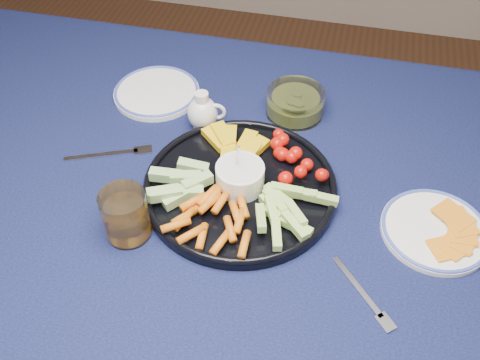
% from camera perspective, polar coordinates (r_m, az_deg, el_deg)
% --- Properties ---
extents(dining_table, '(1.67, 1.07, 0.75)m').
position_cam_1_polar(dining_table, '(1.20, -3.67, -2.47)').
color(dining_table, '#4E2D1A').
rests_on(dining_table, ground).
extents(crudite_platter, '(0.39, 0.39, 0.13)m').
position_cam_1_polar(crudite_platter, '(1.08, -0.15, -0.42)').
color(crudite_platter, black).
rests_on(crudite_platter, dining_table).
extents(creamer_pitcher, '(0.09, 0.07, 0.10)m').
position_cam_1_polar(creamer_pitcher, '(1.22, -3.95, 7.16)').
color(creamer_pitcher, white).
rests_on(creamer_pitcher, dining_table).
extents(pickle_bowl, '(0.13, 0.13, 0.06)m').
position_cam_1_polar(pickle_bowl, '(1.27, 5.90, 8.06)').
color(pickle_bowl, silver).
rests_on(pickle_bowl, dining_table).
extents(cheese_plate, '(0.21, 0.21, 0.02)m').
position_cam_1_polar(cheese_plate, '(1.09, 20.13, -4.94)').
color(cheese_plate, white).
rests_on(cheese_plate, dining_table).
extents(juice_tumbler, '(0.09, 0.09, 0.10)m').
position_cam_1_polar(juice_tumbler, '(1.02, -12.06, -3.92)').
color(juice_tumbler, silver).
rests_on(juice_tumbler, dining_table).
extents(fork_left, '(0.18, 0.09, 0.00)m').
position_cam_1_polar(fork_left, '(1.21, -13.09, 2.77)').
color(fork_left, silver).
rests_on(fork_left, dining_table).
extents(fork_right, '(0.12, 0.13, 0.00)m').
position_cam_1_polar(fork_right, '(0.97, 13.38, -12.24)').
color(fork_right, silver).
rests_on(fork_right, dining_table).
extents(side_plate_extra, '(0.21, 0.21, 0.02)m').
position_cam_1_polar(side_plate_extra, '(1.35, -8.88, 9.25)').
color(side_plate_extra, white).
rests_on(side_plate_extra, dining_table).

